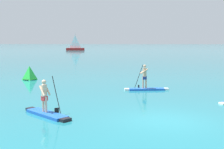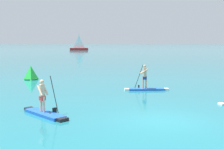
{
  "view_description": "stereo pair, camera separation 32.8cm",
  "coord_description": "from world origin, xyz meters",
  "px_view_note": "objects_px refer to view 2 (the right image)",
  "views": [
    {
      "loc": [
        -1.17,
        -12.98,
        3.54
      ],
      "look_at": [
        -3.06,
        7.77,
        1.1
      ],
      "focal_mm": 47.84,
      "sensor_mm": 36.0,
      "label": 1
    },
    {
      "loc": [
        -0.84,
        -12.94,
        3.54
      ],
      "look_at": [
        -3.06,
        7.77,
        1.1
      ],
      "focal_mm": 47.84,
      "sensor_mm": 36.0,
      "label": 2
    }
  ],
  "objects_px": {
    "paddleboarder_near_left": "(44,109)",
    "race_marker_buoy": "(31,73)",
    "sailboat_left_horizon": "(79,48)",
    "paddleboarder_mid_center": "(146,85)"
  },
  "relations": [
    {
      "from": "paddleboarder_mid_center",
      "to": "race_marker_buoy",
      "type": "distance_m",
      "value": 11.11
    },
    {
      "from": "sailboat_left_horizon",
      "to": "race_marker_buoy",
      "type": "bearing_deg",
      "value": 93.4
    },
    {
      "from": "paddleboarder_near_left",
      "to": "race_marker_buoy",
      "type": "height_order",
      "value": "paddleboarder_near_left"
    },
    {
      "from": "paddleboarder_mid_center",
      "to": "race_marker_buoy",
      "type": "xyz_separation_m",
      "value": [
        -10.13,
        4.56,
        0.17
      ]
    },
    {
      "from": "race_marker_buoy",
      "to": "paddleboarder_mid_center",
      "type": "bearing_deg",
      "value": -24.24
    },
    {
      "from": "paddleboarder_mid_center",
      "to": "race_marker_buoy",
      "type": "height_order",
      "value": "paddleboarder_mid_center"
    },
    {
      "from": "race_marker_buoy",
      "to": "sailboat_left_horizon",
      "type": "distance_m",
      "value": 72.86
    },
    {
      "from": "paddleboarder_mid_center",
      "to": "paddleboarder_near_left",
      "type": "bearing_deg",
      "value": 48.23
    },
    {
      "from": "sailboat_left_horizon",
      "to": "paddleboarder_near_left",
      "type": "bearing_deg",
      "value": 95.67
    },
    {
      "from": "paddleboarder_near_left",
      "to": "sailboat_left_horizon",
      "type": "height_order",
      "value": "sailboat_left_horizon"
    }
  ]
}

